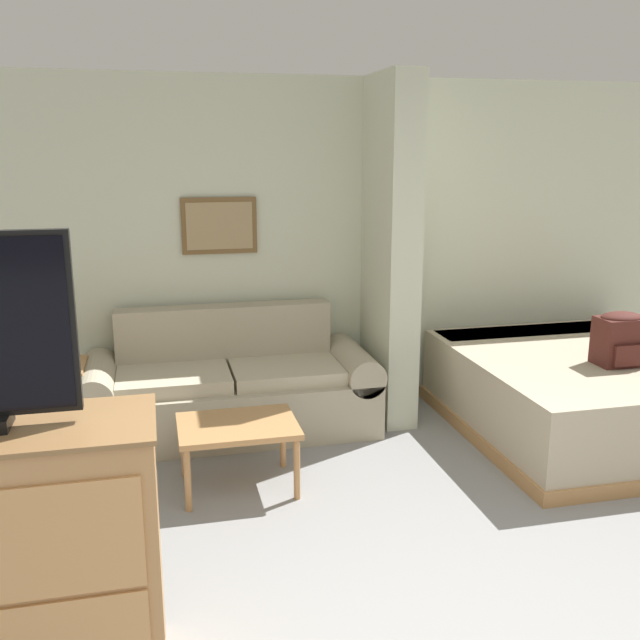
{
  "coord_description": "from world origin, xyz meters",
  "views": [
    {
      "loc": [
        -1.22,
        -2.02,
        2.07
      ],
      "look_at": [
        -0.25,
        2.07,
        1.05
      ],
      "focal_mm": 40.0,
      "sensor_mm": 36.0,
      "label": 1
    }
  ],
  "objects_px": {
    "backpack": "(620,338)",
    "couch": "(230,389)",
    "coffee_table": "(238,431)",
    "bed": "(584,392)",
    "table_lamp": "(46,325)"
  },
  "relations": [
    {
      "from": "couch",
      "to": "backpack",
      "type": "height_order",
      "value": "backpack"
    },
    {
      "from": "couch",
      "to": "coffee_table",
      "type": "distance_m",
      "value": 0.96
    },
    {
      "from": "table_lamp",
      "to": "backpack",
      "type": "relative_size",
      "value": 1.2
    },
    {
      "from": "table_lamp",
      "to": "bed",
      "type": "height_order",
      "value": "table_lamp"
    },
    {
      "from": "backpack",
      "to": "couch",
      "type": "bearing_deg",
      "value": 161.28
    },
    {
      "from": "backpack",
      "to": "table_lamp",
      "type": "bearing_deg",
      "value": 167.51
    },
    {
      "from": "backpack",
      "to": "bed",
      "type": "bearing_deg",
      "value": 102.46
    },
    {
      "from": "couch",
      "to": "coffee_table",
      "type": "xyz_separation_m",
      "value": [
        -0.06,
        -0.96,
        0.06
      ]
    },
    {
      "from": "bed",
      "to": "backpack",
      "type": "relative_size",
      "value": 5.33
    },
    {
      "from": "bed",
      "to": "backpack",
      "type": "height_order",
      "value": "backpack"
    },
    {
      "from": "coffee_table",
      "to": "couch",
      "type": "bearing_deg",
      "value": 86.63
    },
    {
      "from": "coffee_table",
      "to": "bed",
      "type": "distance_m",
      "value": 2.64
    },
    {
      "from": "table_lamp",
      "to": "bed",
      "type": "distance_m",
      "value": 3.9
    },
    {
      "from": "couch",
      "to": "coffee_table",
      "type": "relative_size",
      "value": 2.97
    },
    {
      "from": "backpack",
      "to": "coffee_table",
      "type": "bearing_deg",
      "value": -178.55
    }
  ]
}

